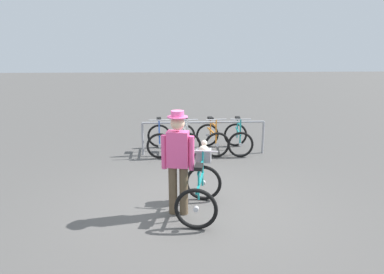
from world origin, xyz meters
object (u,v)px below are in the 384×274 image
at_px(racked_bike_orange, 212,138).
at_px(person_with_featured_bike, 178,159).
at_px(racked_bike_white, 186,139).
at_px(racked_bike_teal, 238,138).
at_px(racked_bike_blue, 159,139).
at_px(featured_bicycle, 201,183).

xyz_separation_m(racked_bike_orange, person_with_featured_bike, (-0.98, -3.43, 0.58)).
relative_size(racked_bike_white, racked_bike_teal, 1.02).
distance_m(racked_bike_orange, person_with_featured_bike, 3.61).
xyz_separation_m(racked_bike_blue, person_with_featured_bike, (0.42, -3.44, 0.58)).
bearing_deg(racked_bike_white, racked_bike_orange, -0.40).
distance_m(racked_bike_white, racked_bike_orange, 0.70).
distance_m(racked_bike_white, racked_bike_teal, 1.40).
height_order(racked_bike_white, featured_bicycle, featured_bicycle).
bearing_deg(racked_bike_teal, featured_bicycle, -111.34).
height_order(racked_bike_blue, racked_bike_white, same).
relative_size(racked_bike_blue, racked_bike_teal, 0.98).
bearing_deg(racked_bike_teal, racked_bike_orange, 179.60).
bearing_deg(racked_bike_blue, racked_bike_white, -0.40).
bearing_deg(featured_bicycle, racked_bike_blue, 103.52).
height_order(racked_bike_blue, featured_bicycle, featured_bicycle).
relative_size(racked_bike_white, person_with_featured_bike, 0.67).
distance_m(racked_bike_orange, racked_bike_teal, 0.70).
relative_size(racked_bike_teal, featured_bicycle, 0.91).
bearing_deg(racked_bike_teal, person_with_featured_bike, -116.09).
xyz_separation_m(racked_bike_white, racked_bike_teal, (1.40, -0.01, 0.00)).
bearing_deg(racked_bike_blue, person_with_featured_bike, -82.97).
bearing_deg(racked_bike_white, person_with_featured_bike, -94.60).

